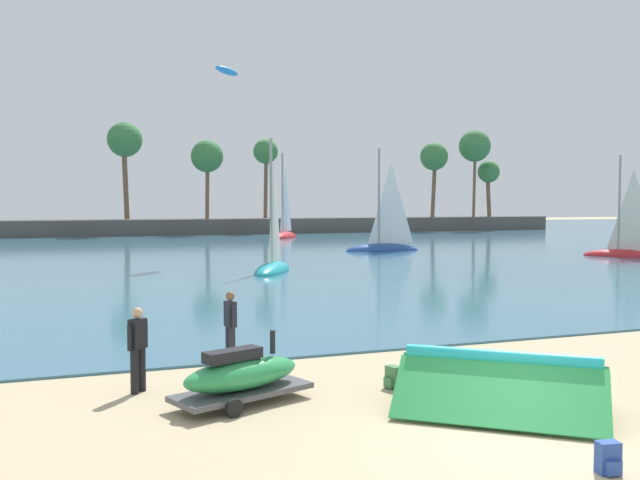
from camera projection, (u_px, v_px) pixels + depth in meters
name	position (u px, v px, depth m)	size (l,w,h in m)	color
ground_plane	(511.00, 448.00, 10.50)	(260.00, 260.00, 0.00)	tan
sea	(134.00, 241.00, 65.77)	(220.00, 104.47, 0.06)	#386B84
palm_headland	(89.00, 199.00, 75.79)	(108.64, 7.04, 13.14)	#514C47
folded_kite	(501.00, 373.00, 12.23)	(4.18, 4.00, 1.05)	green
watercraft_on_trailer	(241.00, 376.00, 12.73)	(2.79, 1.85, 1.28)	#4C4C51
person_rigging_by_gear	(138.00, 347.00, 13.51)	(0.42, 0.41, 1.67)	black
person_at_waterline	(230.00, 325.00, 15.92)	(0.24, 0.55, 1.67)	#23232D
backpack_near_kite	(609.00, 459.00, 9.48)	(0.33, 0.31, 0.44)	#2D4C9E
backpack_by_trailer	(393.00, 378.00, 13.87)	(0.33, 0.34, 0.44)	#47844C
sailboat_near_shore	(273.00, 259.00, 36.61)	(3.80, 5.25, 7.44)	teal
sailboat_mid_bay	(384.00, 241.00, 52.20)	(5.81, 2.27, 8.21)	#234793
sailboat_toward_headland	(284.00, 230.00, 71.44)	(5.22, 6.33, 9.25)	red
sailboat_far_left	(624.00, 247.00, 46.42)	(4.17, 4.91, 7.25)	red
kite_aloft_drifting_left	(227.00, 71.00, 43.45)	(2.83, 0.96, 0.40)	#237FD1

